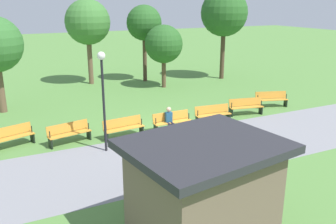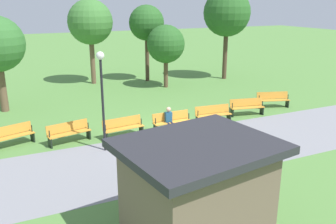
% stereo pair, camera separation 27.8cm
% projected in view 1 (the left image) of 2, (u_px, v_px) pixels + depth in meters
% --- Properties ---
extents(ground_plane, '(120.00, 120.00, 0.00)m').
position_uv_depth(ground_plane, '(172.00, 131.00, 17.25)').
color(ground_plane, '#54843D').
extents(path_paving, '(28.66, 4.84, 0.01)m').
position_uv_depth(path_paving, '(199.00, 149.00, 15.07)').
color(path_paving, gray).
rests_on(path_paving, ground).
extents(bench_0, '(1.93, 1.02, 0.89)m').
position_uv_depth(bench_0, '(271.00, 99.00, 21.05)').
color(bench_0, orange).
rests_on(bench_0, ground).
extents(bench_1, '(1.93, 0.84, 0.89)m').
position_uv_depth(bench_1, '(246.00, 106.00, 19.57)').
color(bench_1, orange).
rests_on(bench_1, ground).
extents(bench_2, '(1.91, 0.66, 0.89)m').
position_uv_depth(bench_2, '(213.00, 114.00, 18.27)').
color(bench_2, orange).
rests_on(bench_2, ground).
extents(bench_3, '(1.87, 0.47, 0.89)m').
position_uv_depth(bench_3, '(172.00, 121.00, 17.17)').
color(bench_3, orange).
rests_on(bench_3, ground).
extents(bench_4, '(1.91, 0.66, 0.89)m').
position_uv_depth(bench_4, '(124.00, 127.00, 16.29)').
color(bench_4, orange).
rests_on(bench_4, ground).
extents(bench_5, '(1.93, 0.84, 0.89)m').
position_uv_depth(bench_5, '(69.00, 133.00, 15.62)').
color(bench_5, orange).
rests_on(bench_5, ground).
extents(bench_6, '(1.93, 1.02, 0.89)m').
position_uv_depth(bench_6, '(11.00, 136.00, 15.17)').
color(bench_6, orange).
rests_on(bench_6, ground).
extents(person_seated, '(0.32, 0.52, 1.20)m').
position_uv_depth(person_seated, '(169.00, 119.00, 16.92)').
color(person_seated, navy).
rests_on(person_seated, ground).
extents(tree_0, '(3.59, 3.59, 6.90)m').
position_uv_depth(tree_0, '(224.00, 13.00, 27.48)').
color(tree_0, '#4C3828').
rests_on(tree_0, ground).
extents(tree_1, '(3.24, 3.24, 6.14)m').
position_uv_depth(tree_1, '(88.00, 22.00, 25.81)').
color(tree_1, brown).
rests_on(tree_1, ground).
extents(tree_2, '(2.63, 2.63, 5.72)m').
position_uv_depth(tree_2, '(144.00, 23.00, 26.84)').
color(tree_2, '#4C3828').
rests_on(tree_2, ground).
extents(tree_3, '(2.66, 2.66, 4.42)m').
position_uv_depth(tree_3, '(164.00, 44.00, 25.11)').
color(tree_3, brown).
rests_on(tree_3, ground).
extents(lamp_post, '(0.32, 0.32, 4.10)m').
position_uv_depth(lamp_post, '(103.00, 84.00, 14.11)').
color(lamp_post, black).
rests_on(lamp_post, ground).
extents(kiosk, '(4.03, 3.47, 2.74)m').
position_uv_depth(kiosk, '(203.00, 192.00, 8.90)').
color(kiosk, brown).
rests_on(kiosk, ground).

